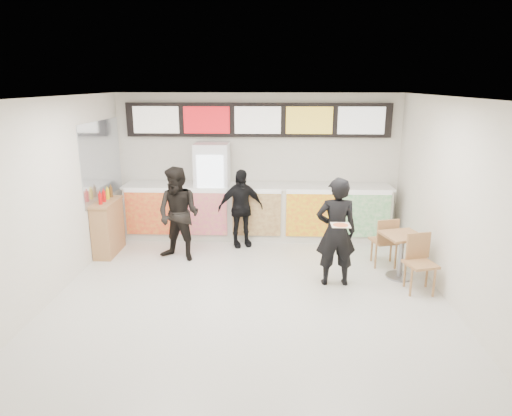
# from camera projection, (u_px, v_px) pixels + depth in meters

# --- Properties ---
(floor) EXTENTS (7.00, 7.00, 0.00)m
(floor) POSITION_uv_depth(u_px,v_px,m) (249.00, 304.00, 6.82)
(floor) COLOR beige
(floor) RESTS_ON ground
(ceiling) EXTENTS (7.00, 7.00, 0.00)m
(ceiling) POSITION_uv_depth(u_px,v_px,m) (248.00, 98.00, 6.02)
(ceiling) COLOR white
(ceiling) RESTS_ON wall_back
(wall_back) EXTENTS (6.00, 0.00, 6.00)m
(wall_back) POSITION_uv_depth(u_px,v_px,m) (258.00, 164.00, 9.79)
(wall_back) COLOR silver
(wall_back) RESTS_ON floor
(wall_left) EXTENTS (0.00, 7.00, 7.00)m
(wall_left) POSITION_uv_depth(u_px,v_px,m) (40.00, 205.00, 6.54)
(wall_left) COLOR silver
(wall_left) RESTS_ON floor
(wall_right) EXTENTS (0.00, 7.00, 7.00)m
(wall_right) POSITION_uv_depth(u_px,v_px,m) (465.00, 210.00, 6.29)
(wall_right) COLOR silver
(wall_right) RESTS_ON floor
(service_counter) EXTENTS (5.56, 0.77, 1.14)m
(service_counter) POSITION_uv_depth(u_px,v_px,m) (257.00, 211.00, 9.64)
(service_counter) COLOR silver
(service_counter) RESTS_ON floor
(menu_board) EXTENTS (5.50, 0.14, 0.70)m
(menu_board) POSITION_uv_depth(u_px,v_px,m) (258.00, 120.00, 9.45)
(menu_board) COLOR black
(menu_board) RESTS_ON wall_back
(drinks_fridge) EXTENTS (0.70, 0.67, 2.00)m
(drinks_fridge) POSITION_uv_depth(u_px,v_px,m) (213.00, 191.00, 9.58)
(drinks_fridge) COLOR white
(drinks_fridge) RESTS_ON floor
(mirror_panel) EXTENTS (0.01, 2.00, 1.50)m
(mirror_panel) POSITION_uv_depth(u_px,v_px,m) (102.00, 160.00, 8.83)
(mirror_panel) COLOR #B2B7BF
(mirror_panel) RESTS_ON wall_left
(customer_main) EXTENTS (0.67, 0.46, 1.79)m
(customer_main) POSITION_uv_depth(u_px,v_px,m) (336.00, 232.00, 7.28)
(customer_main) COLOR black
(customer_main) RESTS_ON floor
(customer_left) EXTENTS (1.02, 0.91, 1.74)m
(customer_left) POSITION_uv_depth(u_px,v_px,m) (179.00, 214.00, 8.34)
(customer_left) COLOR black
(customer_left) RESTS_ON floor
(customer_mid) EXTENTS (1.00, 0.68, 1.57)m
(customer_mid) POSITION_uv_depth(u_px,v_px,m) (240.00, 208.00, 9.07)
(customer_mid) COLOR black
(customer_mid) RESTS_ON floor
(pizza_slice) EXTENTS (0.36, 0.36, 0.02)m
(pizza_slice) POSITION_uv_depth(u_px,v_px,m) (341.00, 225.00, 6.78)
(pizza_slice) COLOR beige
(pizza_slice) RESTS_ON customer_main
(cafe_table) EXTENTS (0.85, 1.62, 0.91)m
(cafe_table) POSITION_uv_depth(u_px,v_px,m) (402.00, 248.00, 7.62)
(cafe_table) COLOR #A2764A
(cafe_table) RESTS_ON floor
(condiment_ledge) EXTENTS (0.38, 0.93, 1.24)m
(condiment_ledge) POSITION_uv_depth(u_px,v_px,m) (108.00, 227.00, 8.72)
(condiment_ledge) COLOR #A2764A
(condiment_ledge) RESTS_ON floor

